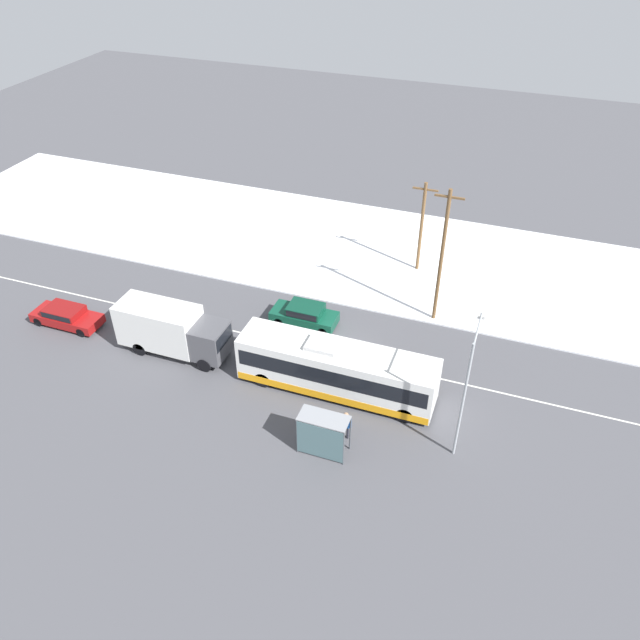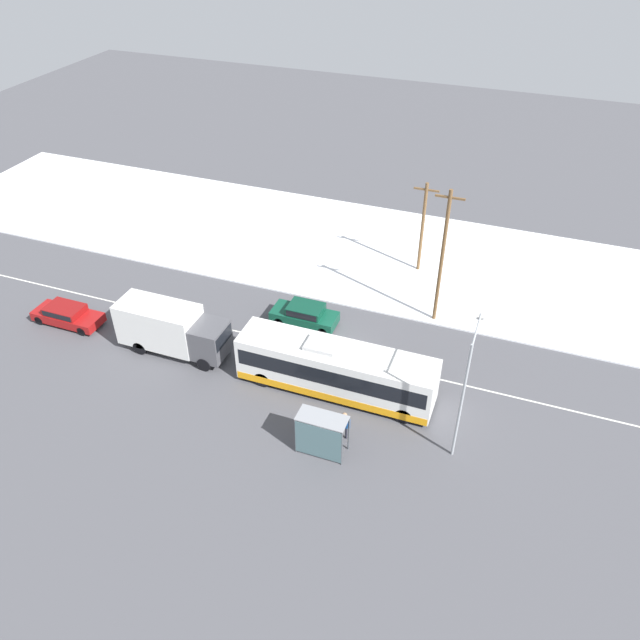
% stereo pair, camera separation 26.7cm
% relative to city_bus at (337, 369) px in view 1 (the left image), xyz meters
% --- Properties ---
extents(ground_plane, '(120.00, 120.00, 0.00)m').
position_rel_city_bus_xyz_m(ground_plane, '(-0.93, 3.03, -1.58)').
color(ground_plane, '#4C4C51').
extents(snow_lot, '(80.00, 15.24, 0.12)m').
position_rel_city_bus_xyz_m(snow_lot, '(-0.93, 15.85, -1.52)').
color(snow_lot, white).
rests_on(snow_lot, ground_plane).
extents(lane_marking_center, '(60.00, 0.12, 0.00)m').
position_rel_city_bus_xyz_m(lane_marking_center, '(-0.93, 3.03, -1.58)').
color(lane_marking_center, silver).
rests_on(lane_marking_center, ground_plane).
extents(city_bus, '(11.45, 2.57, 3.23)m').
position_rel_city_bus_xyz_m(city_bus, '(0.00, 0.00, 0.00)').
color(city_bus, white).
rests_on(city_bus, ground_plane).
extents(box_truck, '(7.00, 2.30, 3.21)m').
position_rel_city_bus_xyz_m(box_truck, '(-10.71, -0.09, 0.18)').
color(box_truck, silver).
rests_on(box_truck, ground_plane).
extents(sedan_car, '(4.37, 1.80, 1.48)m').
position_rel_city_bus_xyz_m(sedan_car, '(-4.01, 5.35, -0.77)').
color(sedan_car, '#0F4733').
rests_on(sedan_car, ground_plane).
extents(parked_car_near_truck, '(4.69, 1.80, 1.30)m').
position_rel_city_bus_xyz_m(parked_car_near_truck, '(-18.82, -0.05, -0.85)').
color(parked_car_near_truck, maroon).
rests_on(parked_car_near_truck, ground_plane).
extents(pedestrian_at_stop, '(0.65, 0.29, 1.81)m').
position_rel_city_bus_xyz_m(pedestrian_at_stop, '(1.66, -3.35, -0.47)').
color(pedestrian_at_stop, '#23232D').
rests_on(pedestrian_at_stop, ground_plane).
extents(bus_shelter, '(2.59, 1.20, 2.40)m').
position_rel_city_bus_xyz_m(bus_shelter, '(0.87, -4.87, 0.09)').
color(bus_shelter, gray).
rests_on(bus_shelter, ground_plane).
extents(streetlamp, '(0.36, 3.08, 7.32)m').
position_rel_city_bus_xyz_m(streetlamp, '(7.30, -1.84, 3.11)').
color(streetlamp, '#9EA3A8').
rests_on(streetlamp, ground_plane).
extents(utility_pole_roadside, '(1.80, 0.24, 9.43)m').
position_rel_city_bus_xyz_m(utility_pole_roadside, '(3.92, 8.82, 3.33)').
color(utility_pole_roadside, brown).
rests_on(utility_pole_roadside, ground_plane).
extents(utility_pole_snowlot, '(1.80, 0.24, 7.03)m').
position_rel_city_bus_xyz_m(utility_pole_snowlot, '(1.47, 14.58, 2.12)').
color(utility_pole_snowlot, brown).
rests_on(utility_pole_snowlot, ground_plane).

